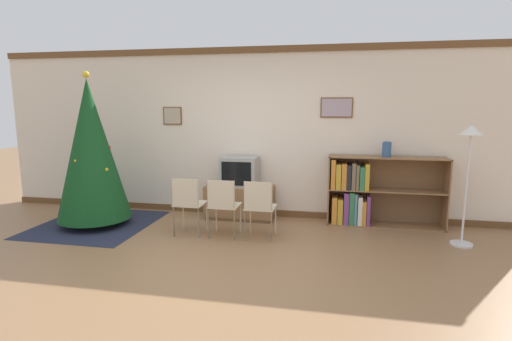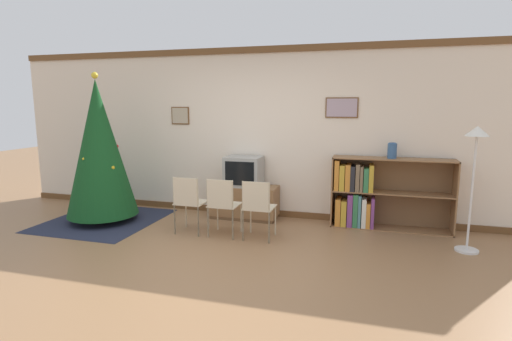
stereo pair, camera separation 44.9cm
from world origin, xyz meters
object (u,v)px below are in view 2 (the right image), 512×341
Objects in this scene: tv_console at (244,202)px; vase at (392,150)px; folding_chair_center at (222,203)px; bookshelf at (369,195)px; television at (244,171)px; folding_chair_left at (189,201)px; standing_lamp at (475,156)px; christmas_tree at (99,149)px; folding_chair_right at (258,206)px.

vase reaches higher than tv_console.
bookshelf is (1.92, 1.01, 0.02)m from folding_chair_center.
television is 0.69× the size of folding_chair_left.
folding_chair_center is 2.52m from vase.
folding_chair_left is at bearing -117.79° from television.
standing_lamp is (3.13, 0.32, 0.72)m from folding_chair_center.
vase reaches higher than bookshelf.
christmas_tree is 10.15× the size of vase.
bookshelf is (1.41, 1.01, 0.02)m from folding_chair_right.
standing_lamp is at bearing -36.43° from vase.
television is 1.12m from folding_chair_right.
standing_lamp is at bearing 7.04° from folding_chair_right.
folding_chair_left is (-0.50, -0.96, -0.29)m from television.
vase is (1.71, 1.00, 0.69)m from folding_chair_right.
folding_chair_center is at bearing -174.09° from standing_lamp.
vase is (0.29, -0.01, 0.67)m from bookshelf.
bookshelf is 1.09× the size of standing_lamp.
folding_chair_left is 2.62m from bookshelf.
bookshelf is at bearing 1.40° from tv_console.
christmas_tree is 4.02× the size of television.
christmas_tree is 4.13m from bookshelf.
tv_console is at bearing -178.60° from bookshelf.
folding_chair_center is 0.50m from folding_chair_right.
folding_chair_left is (-0.50, -0.96, 0.21)m from tv_console.
christmas_tree reaches higher than vase.
folding_chair_right is 0.48× the size of bookshelf.
folding_chair_right is 1.74m from bookshelf.
standing_lamp is at bearing -11.42° from television.
standing_lamp is (3.13, -0.63, 0.44)m from television.
standing_lamp reaches higher than television.
television is 1.94m from bookshelf.
folding_chair_center is (0.00, -0.96, -0.29)m from television.
folding_chair_center is 0.48× the size of bookshelf.
bookshelf is at bearing 22.55° from folding_chair_left.
bookshelf is (1.92, 0.05, 0.23)m from tv_console.
standing_lamp reaches higher than tv_console.
tv_console is 0.98m from folding_chair_center.
television is at bearing -178.52° from bookshelf.
christmas_tree is at bearing -169.40° from vase.
standing_lamp is at bearing 5.10° from folding_chair_left.
television reaches higher than folding_chair_right.
christmas_tree reaches higher than folding_chair_center.
christmas_tree reaches higher than folding_chair_left.
television is 2.25m from vase.
vase is (4.29, 0.80, 0.02)m from christmas_tree.
folding_chair_right is at bearing -4.35° from christmas_tree.
television is 0.69× the size of folding_chair_center.
vase is (2.72, 1.00, 0.69)m from folding_chair_left.
folding_chair_center is at bearing -90.00° from television.
christmas_tree is 1.34× the size of bookshelf.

